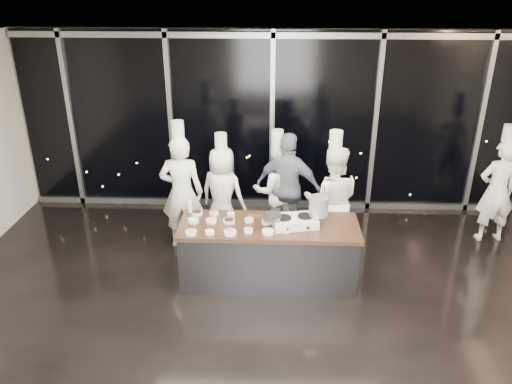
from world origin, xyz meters
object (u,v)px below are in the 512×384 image
demo_counter (269,253)px  stock_pot (319,206)px  chef_far_left (182,192)px  chef_center (276,190)px  chef_side (497,190)px  guest (288,188)px  chef_right (332,201)px  frying_pan (271,216)px  chef_left (222,193)px  stove (294,221)px

demo_counter → stock_pot: size_ratio=9.45×
stock_pot → chef_far_left: 2.25m
chef_center → chef_side: size_ratio=0.93×
chef_far_left → guest: (1.66, 0.27, -0.03)m
chef_far_left → chef_right: size_ratio=1.04×
demo_counter → chef_far_left: chef_far_left is taller
demo_counter → chef_right: 1.34m
chef_center → chef_side: (3.50, -0.01, 0.07)m
demo_counter → chef_far_left: 1.75m
frying_pan → chef_left: chef_left is taller
demo_counter → chef_center: (0.10, 1.39, 0.35)m
frying_pan → demo_counter: bearing=102.5°
chef_left → chef_center: chef_center is taller
chef_left → chef_far_left: bearing=48.4°
guest → chef_right: (0.65, -0.40, -0.02)m
chef_left → chef_right: chef_right is taller
demo_counter → chef_center: bearing=86.0°
stove → frying_pan: size_ratio=1.40×
frying_pan → guest: 1.35m
stove → guest: size_ratio=0.37×
demo_counter → chef_far_left: (-1.37, 0.98, 0.48)m
demo_counter → chef_center: chef_center is taller
chef_center → chef_right: 1.00m
stock_pot → chef_center: (-0.57, 1.34, -0.36)m
demo_counter → frying_pan: size_ratio=5.18×
guest → chef_side: 3.32m
stock_pot → chef_right: (0.27, 0.80, -0.29)m
chef_far_left → frying_pan: bearing=142.8°
chef_center → chef_right: (0.84, -0.53, 0.08)m
frying_pan → stock_pot: size_ratio=1.82×
chef_center → chef_left: bearing=-2.0°
demo_counter → chef_center: 1.44m
demo_counter → frying_pan: bearing=-65.4°
stove → stock_pot: size_ratio=2.56×
stove → chef_side: size_ratio=0.34×
chef_center → stove: bearing=91.0°
demo_counter → stock_pot: (0.67, 0.05, 0.72)m
frying_pan → chef_left: (-0.81, 1.35, -0.27)m
chef_far_left → stock_pot: bearing=155.2°
stove → guest: (-0.06, 1.26, -0.06)m
stock_pot → chef_left: size_ratio=0.15×
chef_right → chef_side: (2.67, 0.52, -0.01)m
chef_far_left → chef_side: chef_far_left is taller
stock_pot → chef_center: bearing=113.1°
chef_side → frying_pan: bearing=15.2°
stove → chef_center: (-0.25, 1.40, -0.16)m
stock_pot → guest: 1.28m
chef_far_left → chef_left: size_ratio=1.15×
stock_pot → chef_far_left: chef_far_left is taller
frying_pan → stock_pot: 0.66m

